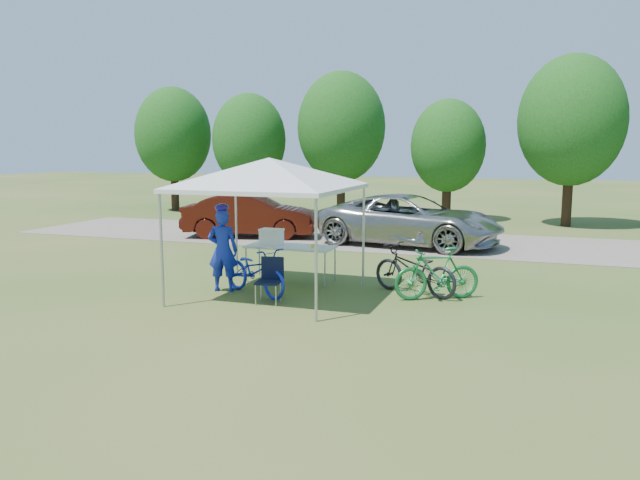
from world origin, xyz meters
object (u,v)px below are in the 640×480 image
(folding_chair, at_px, (270,276))
(minivan, at_px, (410,220))
(bike_blue, at_px, (255,271))
(bike_green, at_px, (437,274))
(cooler, at_px, (271,237))
(cyclist, at_px, (223,250))
(sedan, at_px, (250,215))
(folding_table, at_px, (290,248))
(bike_dark, at_px, (414,270))

(folding_chair, bearing_deg, minivan, 71.83)
(bike_blue, xyz_separation_m, bike_green, (3.49, 0.78, 0.03))
(bike_green, xyz_separation_m, minivan, (-1.79, 6.46, 0.27))
(cooler, bearing_deg, cyclist, -111.59)
(bike_blue, xyz_separation_m, minivan, (1.70, 7.24, 0.29))
(cooler, distance_m, sedan, 6.76)
(folding_chair, xyz_separation_m, sedan, (-4.12, 7.72, 0.22))
(cooler, xyz_separation_m, bike_green, (3.74, -0.59, -0.46))
(folding_chair, distance_m, cooler, 2.06)
(folding_table, distance_m, cyclist, 1.62)
(minivan, bearing_deg, sedan, 100.17)
(folding_table, bearing_deg, minivan, 75.74)
(folding_table, distance_m, folding_chair, 1.89)
(sedan, bearing_deg, bike_green, -146.88)
(bike_green, relative_size, minivan, 0.31)
(bike_blue, height_order, bike_dark, bike_dark)
(cyclist, xyz_separation_m, minivan, (2.46, 7.17, -0.07))
(cyclist, bearing_deg, cooler, -125.72)
(bike_dark, bearing_deg, folding_chair, -34.81)
(folding_chair, height_order, cyclist, cyclist)
(folding_table, bearing_deg, cooler, 180.00)
(cyclist, distance_m, bike_dark, 3.90)
(cooler, relative_size, bike_dark, 0.26)
(cooler, xyz_separation_m, bike_blue, (0.24, -1.37, -0.49))
(folding_chair, height_order, minivan, minivan)
(bike_green, bearing_deg, cyclist, -109.06)
(folding_table, xyz_separation_m, bike_blue, (-0.21, -1.37, -0.27))
(cyclist, bearing_deg, sedan, -82.61)
(cooler, bearing_deg, folding_table, -0.00)
(folding_table, xyz_separation_m, sedan, (-3.79, 5.87, -0.02))
(folding_table, height_order, sedan, sedan)
(cyclist, height_order, bike_green, cyclist)
(bike_dark, distance_m, sedan, 9.04)
(bike_green, height_order, bike_dark, bike_green)
(sedan, bearing_deg, cooler, -164.83)
(folding_chair, relative_size, cyclist, 0.51)
(cooler, relative_size, cyclist, 0.29)
(bike_blue, bearing_deg, bike_dark, -42.93)
(cooler, bearing_deg, bike_blue, -80.08)
(bike_dark, bearing_deg, cyclist, -52.06)
(cyclist, bearing_deg, bike_dark, -179.52)
(bike_blue, bearing_deg, folding_chair, -103.74)
(cooler, distance_m, bike_dark, 3.29)
(minivan, bearing_deg, folding_table, 175.91)
(cyclist, height_order, sedan, cyclist)
(bike_blue, distance_m, minivan, 7.45)
(bike_blue, xyz_separation_m, bike_dark, (3.00, 1.05, 0.02))
(folding_chair, xyz_separation_m, bike_green, (2.96, 1.26, 0.00))
(cooler, bearing_deg, bike_green, -9.01)
(cooler, height_order, bike_dark, cooler)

